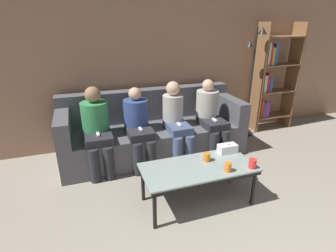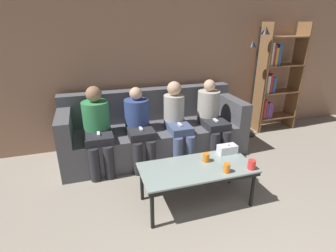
{
  "view_description": "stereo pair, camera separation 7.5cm",
  "coord_description": "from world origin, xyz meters",
  "px_view_note": "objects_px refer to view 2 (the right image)",
  "views": [
    {
      "loc": [
        -0.98,
        -0.05,
        1.91
      ],
      "look_at": [
        0.0,
        2.78,
        0.7
      ],
      "focal_mm": 28.0,
      "sensor_mm": 36.0,
      "label": 1
    },
    {
      "loc": [
        -0.91,
        -0.08,
        1.91
      ],
      "look_at": [
        0.0,
        2.78,
        0.7
      ],
      "focal_mm": 28.0,
      "sensor_mm": 36.0,
      "label": 2
    }
  ],
  "objects_px": {
    "coffee_table": "(197,170)",
    "seated_person_mid_right": "(177,119)",
    "cup_far_center": "(227,168)",
    "couch": "(154,132)",
    "cup_near_right": "(252,165)",
    "cup_near_left": "(206,157)",
    "tissue_box": "(227,149)",
    "seated_person_mid_left": "(139,124)",
    "standing_lamp": "(256,72)",
    "seated_person_right_end": "(211,115)",
    "bookshelf": "(274,80)",
    "seated_person_left_end": "(97,126)"
  },
  "relations": [
    {
      "from": "couch",
      "to": "coffee_table",
      "type": "height_order",
      "value": "couch"
    },
    {
      "from": "couch",
      "to": "cup_near_right",
      "type": "xyz_separation_m",
      "value": [
        0.65,
        -1.53,
        0.17
      ]
    },
    {
      "from": "cup_far_center",
      "to": "seated_person_right_end",
      "type": "xyz_separation_m",
      "value": [
        0.46,
        1.28,
        0.09
      ]
    },
    {
      "from": "seated_person_mid_right",
      "to": "standing_lamp",
      "type": "bearing_deg",
      "value": 14.22
    },
    {
      "from": "couch",
      "to": "standing_lamp",
      "type": "distance_m",
      "value": 1.96
    },
    {
      "from": "standing_lamp",
      "to": "seated_person_left_end",
      "type": "relative_size",
      "value": 1.62
    },
    {
      "from": "couch",
      "to": "coffee_table",
      "type": "relative_size",
      "value": 2.18
    },
    {
      "from": "bookshelf",
      "to": "seated_person_left_end",
      "type": "relative_size",
      "value": 1.68
    },
    {
      "from": "tissue_box",
      "to": "standing_lamp",
      "type": "height_order",
      "value": "standing_lamp"
    },
    {
      "from": "tissue_box",
      "to": "seated_person_mid_left",
      "type": "height_order",
      "value": "seated_person_mid_left"
    },
    {
      "from": "cup_near_left",
      "to": "seated_person_mid_left",
      "type": "height_order",
      "value": "seated_person_mid_left"
    },
    {
      "from": "coffee_table",
      "to": "cup_near_left",
      "type": "relative_size",
      "value": 12.7
    },
    {
      "from": "cup_near_left",
      "to": "cup_near_right",
      "type": "height_order",
      "value": "cup_near_right"
    },
    {
      "from": "couch",
      "to": "bookshelf",
      "type": "height_order",
      "value": "bookshelf"
    },
    {
      "from": "coffee_table",
      "to": "seated_person_mid_right",
      "type": "relative_size",
      "value": 1.09
    },
    {
      "from": "cup_far_center",
      "to": "bookshelf",
      "type": "height_order",
      "value": "bookshelf"
    },
    {
      "from": "seated_person_right_end",
      "to": "seated_person_mid_left",
      "type": "bearing_deg",
      "value": 179.82
    },
    {
      "from": "cup_near_right",
      "to": "seated_person_mid_right",
      "type": "distance_m",
      "value": 1.36
    },
    {
      "from": "cup_near_left",
      "to": "seated_person_mid_right",
      "type": "bearing_deg",
      "value": 89.43
    },
    {
      "from": "couch",
      "to": "cup_far_center",
      "type": "relative_size",
      "value": 26.71
    },
    {
      "from": "standing_lamp",
      "to": "seated_person_mid_right",
      "type": "bearing_deg",
      "value": -165.78
    },
    {
      "from": "cup_near_right",
      "to": "bookshelf",
      "type": "bearing_deg",
      "value": 48.05
    },
    {
      "from": "coffee_table",
      "to": "standing_lamp",
      "type": "relative_size",
      "value": 0.67
    },
    {
      "from": "coffee_table",
      "to": "seated_person_mid_left",
      "type": "height_order",
      "value": "seated_person_mid_left"
    },
    {
      "from": "couch",
      "to": "seated_person_right_end",
      "type": "xyz_separation_m",
      "value": [
        0.83,
        -0.23,
        0.26
      ]
    },
    {
      "from": "bookshelf",
      "to": "standing_lamp",
      "type": "relative_size",
      "value": 1.04
    },
    {
      "from": "cup_far_center",
      "to": "seated_person_mid_right",
      "type": "xyz_separation_m",
      "value": [
        -0.1,
        1.28,
        0.09
      ]
    },
    {
      "from": "standing_lamp",
      "to": "seated_person_left_end",
      "type": "height_order",
      "value": "standing_lamp"
    },
    {
      "from": "coffee_table",
      "to": "seated_person_mid_right",
      "type": "bearing_deg",
      "value": 82.26
    },
    {
      "from": "cup_far_center",
      "to": "seated_person_mid_right",
      "type": "distance_m",
      "value": 1.28
    },
    {
      "from": "seated_person_right_end",
      "to": "couch",
      "type": "bearing_deg",
      "value": 164.59
    },
    {
      "from": "tissue_box",
      "to": "standing_lamp",
      "type": "xyz_separation_m",
      "value": [
        1.2,
        1.29,
        0.62
      ]
    },
    {
      "from": "couch",
      "to": "seated_person_mid_right",
      "type": "height_order",
      "value": "seated_person_mid_right"
    },
    {
      "from": "seated_person_left_end",
      "to": "cup_near_right",
      "type": "bearing_deg",
      "value": -41.78
    },
    {
      "from": "cup_near_left",
      "to": "seated_person_mid_right",
      "type": "relative_size",
      "value": 0.09
    },
    {
      "from": "standing_lamp",
      "to": "bookshelf",
      "type": "bearing_deg",
      "value": 15.65
    },
    {
      "from": "tissue_box",
      "to": "seated_person_mid_left",
      "type": "relative_size",
      "value": 0.2
    },
    {
      "from": "couch",
      "to": "standing_lamp",
      "type": "xyz_separation_m",
      "value": [
        1.79,
        0.15,
        0.79
      ]
    },
    {
      "from": "seated_person_left_end",
      "to": "bookshelf",
      "type": "bearing_deg",
      "value": 9.09
    },
    {
      "from": "cup_near_left",
      "to": "couch",
      "type": "bearing_deg",
      "value": 102.05
    },
    {
      "from": "cup_near_right",
      "to": "couch",
      "type": "bearing_deg",
      "value": 113.13
    },
    {
      "from": "bookshelf",
      "to": "cup_near_left",
      "type": "bearing_deg",
      "value": -142.9
    },
    {
      "from": "couch",
      "to": "cup_near_right",
      "type": "height_order",
      "value": "couch"
    },
    {
      "from": "cup_near_right",
      "to": "seated_person_right_end",
      "type": "height_order",
      "value": "seated_person_right_end"
    },
    {
      "from": "seated_person_mid_right",
      "to": "coffee_table",
      "type": "bearing_deg",
      "value": -97.74
    },
    {
      "from": "couch",
      "to": "cup_near_right",
      "type": "distance_m",
      "value": 1.68
    },
    {
      "from": "seated_person_left_end",
      "to": "cup_near_left",
      "type": "bearing_deg",
      "value": -43.44
    },
    {
      "from": "cup_near_left",
      "to": "cup_far_center",
      "type": "bearing_deg",
      "value": -68.55
    },
    {
      "from": "standing_lamp",
      "to": "seated_person_right_end",
      "type": "height_order",
      "value": "standing_lamp"
    },
    {
      "from": "cup_near_left",
      "to": "seated_person_right_end",
      "type": "relative_size",
      "value": 0.09
    }
  ]
}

